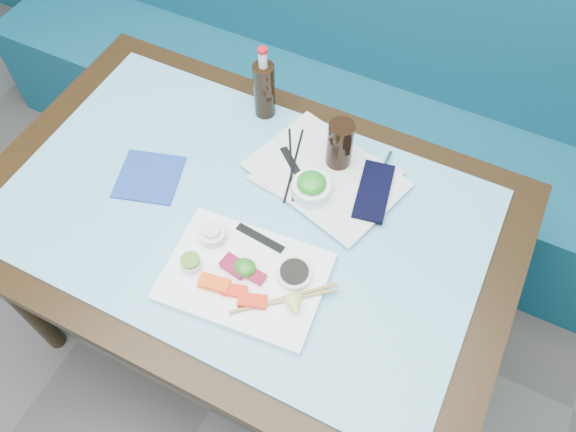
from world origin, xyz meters
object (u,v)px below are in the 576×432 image
at_px(seaweed_bowl, 311,189).
at_px(serving_tray, 326,176).
at_px(dining_table, 244,231).
at_px(cola_bottle_body, 264,90).
at_px(booth_bench, 353,106).
at_px(sashimi_plate, 245,277).
at_px(cola_glass, 340,144).
at_px(blue_napkin, 149,177).

bearing_deg(seaweed_bowl, serving_tray, 82.41).
xyz_separation_m(dining_table, cola_bottle_body, (-0.11, 0.34, 0.18)).
relative_size(dining_table, serving_tray, 4.11).
bearing_deg(serving_tray, booth_bench, 110.41).
bearing_deg(sashimi_plate, cola_glass, 76.65).
height_order(seaweed_bowl, blue_napkin, seaweed_bowl).
height_order(dining_table, blue_napkin, blue_napkin).
bearing_deg(seaweed_bowl, sashimi_plate, -97.59).
bearing_deg(sashimi_plate, serving_tray, 77.01).
bearing_deg(seaweed_bowl, dining_table, -137.76).
bearing_deg(seaweed_bowl, blue_napkin, -161.92).
bearing_deg(dining_table, blue_napkin, -177.76).
bearing_deg(cola_bottle_body, dining_table, -72.16).
bearing_deg(blue_napkin, seaweed_bowl, 18.08).
bearing_deg(dining_table, cola_glass, 58.32).
height_order(booth_bench, cola_bottle_body, booth_bench).
bearing_deg(sashimi_plate, blue_napkin, 152.78).
xyz_separation_m(booth_bench, dining_table, (0.00, -0.84, 0.29)).
xyz_separation_m(dining_table, blue_napkin, (-0.28, -0.01, 0.09)).
relative_size(booth_bench, sashimi_plate, 8.02).
bearing_deg(dining_table, booth_bench, 90.00).
xyz_separation_m(dining_table, sashimi_plate, (0.10, -0.16, 0.10)).
bearing_deg(dining_table, seaweed_bowl, 42.24).
distance_m(booth_bench, sashimi_plate, 1.08).
bearing_deg(serving_tray, blue_napkin, -146.18).
distance_m(booth_bench, cola_bottle_body, 0.69).
distance_m(seaweed_bowl, cola_glass, 0.14).
xyz_separation_m(seaweed_bowl, blue_napkin, (-0.41, -0.14, -0.03)).
height_order(booth_bench, seaweed_bowl, booth_bench).
height_order(seaweed_bowl, cola_glass, cola_glass).
bearing_deg(blue_napkin, booth_bench, 71.92).
bearing_deg(cola_glass, sashimi_plate, -97.95).
distance_m(seaweed_bowl, blue_napkin, 0.44).
bearing_deg(booth_bench, sashimi_plate, -84.36).
bearing_deg(cola_glass, booth_bench, 105.03).
distance_m(serving_tray, seaweed_bowl, 0.08).
distance_m(booth_bench, dining_table, 0.89).
xyz_separation_m(sashimi_plate, serving_tray, (0.05, 0.36, -0.00)).
bearing_deg(dining_table, sashimi_plate, -58.53).
xyz_separation_m(booth_bench, seaweed_bowl, (0.14, -0.71, 0.42)).
distance_m(sashimi_plate, cola_bottle_body, 0.55).
bearing_deg(cola_glass, cola_bottle_body, 162.25).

